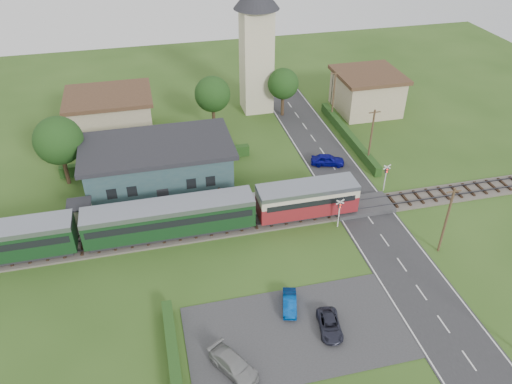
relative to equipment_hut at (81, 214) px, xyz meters
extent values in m
plane|color=#2D4C19|center=(18.00, -5.20, -1.75)|extent=(120.00, 120.00, 0.00)
cube|color=#4C443D|center=(18.00, -3.20, -1.65)|extent=(76.00, 3.20, 0.20)
cube|color=#3F3F47|center=(18.00, -3.92, -1.33)|extent=(76.00, 0.08, 0.15)
cube|color=#3F3F47|center=(18.00, -2.48, -1.33)|extent=(76.00, 0.08, 0.15)
cube|color=#28282B|center=(28.00, -5.20, -1.72)|extent=(6.00, 70.00, 0.05)
cube|color=#333335|center=(16.50, -17.20, -1.71)|extent=(17.00, 9.00, 0.08)
cube|color=#333335|center=(28.00, -3.20, -1.52)|extent=(6.20, 3.40, 0.45)
cube|color=gray|center=(8.00, 0.00, -1.52)|extent=(30.00, 3.00, 0.45)
cube|color=beige|center=(0.00, 0.00, -0.10)|extent=(2.00, 2.00, 2.40)
cube|color=#232328|center=(0.00, 0.00, 1.18)|extent=(2.30, 2.30, 0.15)
cube|color=#29484F|center=(8.00, 5.80, 0.65)|extent=(15.00, 8.00, 4.80)
cube|color=#232328|center=(8.00, 5.80, 3.30)|extent=(16.00, 9.00, 0.50)
cube|color=#232328|center=(8.00, 1.86, -0.65)|extent=(1.20, 0.12, 2.20)
cube|color=black|center=(3.00, 1.86, 0.65)|extent=(1.00, 0.12, 1.20)
cube|color=black|center=(5.00, 1.86, 0.65)|extent=(1.00, 0.12, 1.20)
cube|color=black|center=(11.00, 1.86, 0.65)|extent=(1.00, 0.12, 1.20)
cube|color=black|center=(13.00, 1.86, 0.65)|extent=(1.00, 0.12, 1.20)
cube|color=#232328|center=(21.90, -3.20, -1.16)|extent=(9.00, 2.20, 0.50)
cube|color=maroon|center=(21.90, -3.20, -0.16)|extent=(10.00, 2.80, 1.80)
cube|color=beige|center=(21.90, -3.20, 1.09)|extent=(10.00, 2.82, 0.90)
cube|color=black|center=(21.90, -3.20, 0.74)|extent=(9.00, 2.88, 0.60)
cube|color=gray|center=(21.90, -3.20, 1.74)|extent=(10.00, 2.90, 0.45)
cube|color=#232328|center=(8.30, -3.20, -1.16)|extent=(15.20, 2.20, 0.50)
cube|color=#123217|center=(8.30, -3.20, 0.34)|extent=(16.00, 2.80, 2.60)
cube|color=black|center=(8.30, -3.20, 0.74)|extent=(15.40, 2.86, 0.70)
cube|color=gray|center=(8.30, -3.20, 1.74)|extent=(16.00, 2.90, 0.50)
cube|color=beige|center=(23.00, 22.80, 5.25)|extent=(4.00, 4.00, 14.00)
cube|color=tan|center=(3.00, 19.80, 0.75)|extent=(10.00, 8.00, 5.00)
cube|color=#472D1E|center=(3.00, 19.80, 3.50)|extent=(10.80, 8.80, 0.50)
cube|color=tan|center=(38.00, 18.80, 0.75)|extent=(8.00, 8.00, 5.00)
cube|color=#472D1E|center=(38.00, 18.80, 3.50)|extent=(8.80, 8.80, 0.50)
cube|color=#193814|center=(7.00, -17.20, -1.15)|extent=(0.80, 9.00, 1.20)
cube|color=#193814|center=(32.20, 10.80, -1.15)|extent=(0.80, 18.00, 1.20)
cube|color=#193814|center=(8.00, 10.30, -1.10)|extent=(22.00, 0.80, 1.30)
cylinder|color=#332316|center=(-2.00, 8.80, 0.32)|extent=(0.44, 0.44, 4.12)
sphere|color=#143311|center=(-2.00, 8.80, 3.65)|extent=(5.20, 5.20, 5.20)
cylinder|color=#332316|center=(16.00, 17.80, 0.18)|extent=(0.44, 0.44, 3.85)
sphere|color=#143311|center=(16.00, 17.80, 3.29)|extent=(4.60, 4.60, 4.60)
cylinder|color=#332316|center=(26.00, 19.80, 0.04)|extent=(0.44, 0.44, 3.58)
sphere|color=#143311|center=(26.00, 19.80, 2.93)|extent=(4.20, 4.20, 4.20)
cylinder|color=#473321|center=(32.20, -11.20, 1.75)|extent=(0.22, 0.22, 7.00)
cube|color=#473321|center=(32.20, -11.20, 4.95)|extent=(1.40, 0.10, 0.10)
cylinder|color=#473321|center=(32.20, 4.80, 1.75)|extent=(0.22, 0.22, 7.00)
cube|color=#473321|center=(32.20, 4.80, 4.95)|extent=(1.40, 0.10, 0.10)
cylinder|color=#473321|center=(32.20, 16.80, 1.75)|extent=(0.22, 0.22, 7.00)
cube|color=#473321|center=(32.20, 16.80, 4.95)|extent=(1.40, 0.10, 0.10)
cylinder|color=silver|center=(24.40, -5.60, -0.25)|extent=(0.12, 0.12, 3.00)
cube|color=#232328|center=(24.40, -5.60, 0.85)|extent=(0.35, 0.18, 0.55)
sphere|color=#FF190C|center=(24.40, -5.72, 1.00)|extent=(0.14, 0.14, 0.14)
sphere|color=#FF190C|center=(24.40, -5.72, 0.70)|extent=(0.14, 0.14, 0.14)
cube|color=silver|center=(24.40, -5.60, 1.25)|extent=(0.84, 0.05, 0.55)
cube|color=silver|center=(24.40, -5.60, 1.25)|extent=(0.84, 0.05, 0.55)
cylinder|color=silver|center=(31.60, -0.80, -0.25)|extent=(0.12, 0.12, 3.00)
cube|color=#232328|center=(31.60, -0.80, 0.85)|extent=(0.35, 0.18, 0.55)
sphere|color=#FF190C|center=(31.60, -0.92, 1.00)|extent=(0.14, 0.14, 0.14)
sphere|color=#FF190C|center=(31.60, -0.92, 0.70)|extent=(0.14, 0.14, 0.14)
cube|color=silver|center=(31.60, -0.80, 1.25)|extent=(0.84, 0.05, 0.55)
cube|color=silver|center=(31.60, -0.80, 1.25)|extent=(0.84, 0.05, 0.55)
cylinder|color=#3F3F47|center=(-4.00, 14.80, 0.75)|extent=(0.14, 0.14, 5.00)
sphere|color=orange|center=(-4.00, 14.80, 3.25)|extent=(0.30, 0.30, 0.30)
cylinder|color=#3F3F47|center=(34.00, 21.80, 0.75)|extent=(0.14, 0.14, 5.00)
sphere|color=orange|center=(34.00, 21.80, 3.25)|extent=(0.30, 0.30, 0.30)
imported|color=#08097D|center=(27.48, 5.65, -1.03)|extent=(4.19, 2.63, 1.33)
imported|color=navy|center=(16.69, -14.70, -1.16)|extent=(1.86, 3.28, 1.02)
imported|color=gray|center=(11.11, -19.49, -1.06)|extent=(3.64, 4.48, 1.22)
imported|color=#232432|center=(19.05, -17.60, -1.18)|extent=(2.17, 3.73, 0.98)
imported|color=gray|center=(13.64, 0.42, -0.32)|extent=(0.78, 0.57, 1.95)
imported|color=gray|center=(0.20, 0.32, -0.32)|extent=(0.78, 0.98, 1.96)
camera|label=1|loc=(7.45, -41.38, 29.13)|focal=35.00mm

